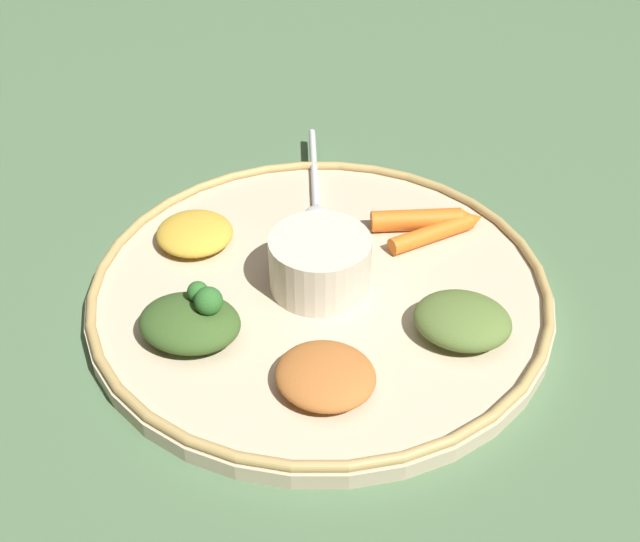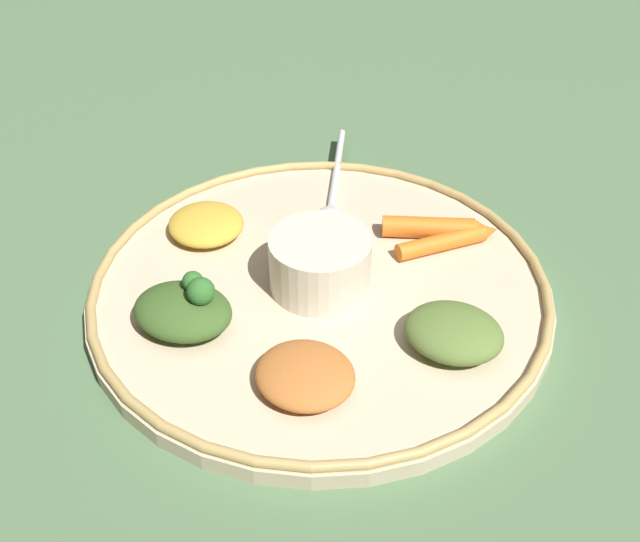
% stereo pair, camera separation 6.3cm
% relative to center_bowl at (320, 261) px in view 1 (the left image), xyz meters
% --- Properties ---
extents(ground_plane, '(2.40, 2.40, 0.00)m').
position_rel_center_bowl_xyz_m(ground_plane, '(0.00, 0.00, -0.04)').
color(ground_plane, '#4C6B47').
extents(platter, '(0.38, 0.38, 0.01)m').
position_rel_center_bowl_xyz_m(platter, '(0.00, 0.00, -0.03)').
color(platter, '#C6B293').
rests_on(platter, ground_plane).
extents(platter_rim, '(0.38, 0.38, 0.01)m').
position_rel_center_bowl_xyz_m(platter_rim, '(0.00, 0.00, -0.02)').
color(platter_rim, tan).
rests_on(platter_rim, platter).
extents(center_bowl, '(0.08, 0.08, 0.05)m').
position_rel_center_bowl_xyz_m(center_bowl, '(0.00, 0.00, 0.00)').
color(center_bowl, beige).
rests_on(center_bowl, platter).
extents(spoon, '(0.04, 0.18, 0.01)m').
position_rel_center_bowl_xyz_m(spoon, '(0.02, -0.13, -0.02)').
color(spoon, silver).
rests_on(spoon, platter).
extents(greens_pile, '(0.09, 0.07, 0.05)m').
position_rel_center_bowl_xyz_m(greens_pile, '(0.09, 0.07, -0.01)').
color(greens_pile, '#385623').
rests_on(greens_pile, platter).
extents(carrot_near_spoon, '(0.09, 0.07, 0.02)m').
position_rel_center_bowl_xyz_m(carrot_near_spoon, '(-0.10, -0.07, -0.02)').
color(carrot_near_spoon, orange).
rests_on(carrot_near_spoon, platter).
extents(carrot_outer, '(0.10, 0.03, 0.02)m').
position_rel_center_bowl_xyz_m(carrot_outer, '(-0.08, -0.09, -0.02)').
color(carrot_outer, orange).
rests_on(carrot_outer, platter).
extents(mound_chickpea, '(0.09, 0.09, 0.02)m').
position_rel_center_bowl_xyz_m(mound_chickpea, '(-0.01, 0.11, -0.01)').
color(mound_chickpea, '#B2662D').
rests_on(mound_chickpea, platter).
extents(mound_lentil_yellow, '(0.09, 0.09, 0.02)m').
position_rel_center_bowl_xyz_m(mound_lentil_yellow, '(0.11, -0.05, -0.01)').
color(mound_lentil_yellow, gold).
rests_on(mound_lentil_yellow, platter).
extents(mound_collards, '(0.08, 0.08, 0.03)m').
position_rel_center_bowl_xyz_m(mound_collards, '(-0.11, 0.05, -0.01)').
color(mound_collards, '#567033').
rests_on(mound_collards, platter).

